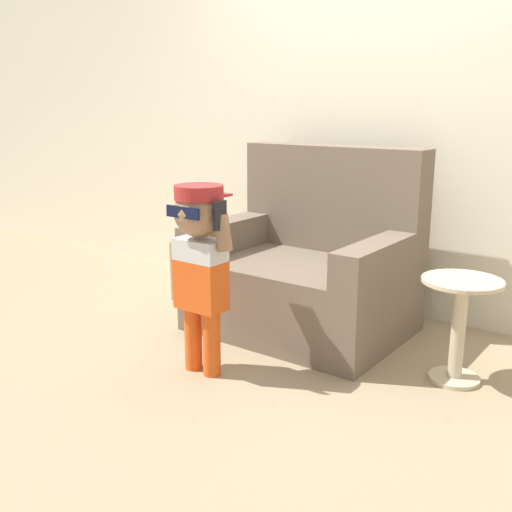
# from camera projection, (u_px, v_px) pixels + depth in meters

# --- Properties ---
(ground_plane) EXTENTS (10.00, 10.00, 0.00)m
(ground_plane) POSITION_uv_depth(u_px,v_px,m) (313.00, 341.00, 3.30)
(ground_plane) COLOR #998466
(wall_back) EXTENTS (10.00, 0.05, 2.60)m
(wall_back) POSITION_uv_depth(u_px,v_px,m) (384.00, 99.00, 3.57)
(wall_back) COLOR beige
(wall_back) RESTS_ON ground_plane
(armchair) EXTENTS (1.14, 0.86, 1.04)m
(armchair) POSITION_uv_depth(u_px,v_px,m) (308.00, 269.00, 3.44)
(armchair) COLOR #6B5B4C
(armchair) RESTS_ON ground_plane
(person_child) EXTENTS (0.37, 0.28, 0.91)m
(person_child) POSITION_uv_depth(u_px,v_px,m) (200.00, 250.00, 2.78)
(person_child) COLOR #E05119
(person_child) RESTS_ON ground_plane
(side_table) EXTENTS (0.36, 0.36, 0.50)m
(side_table) POSITION_uv_depth(u_px,v_px,m) (459.00, 320.00, 2.76)
(side_table) COLOR beige
(side_table) RESTS_ON ground_plane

